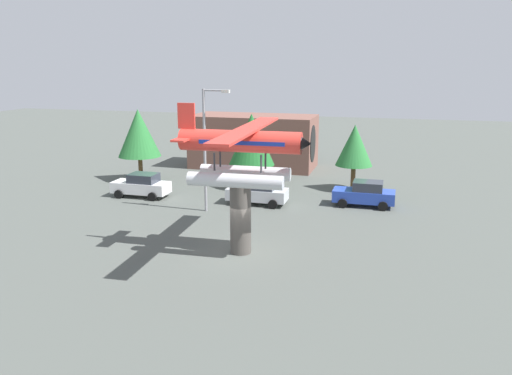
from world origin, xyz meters
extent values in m
plane|color=#4C514C|center=(0.00, 0.00, 0.00)|extent=(140.00, 140.00, 0.00)
cylinder|color=#4C4742|center=(0.00, 0.00, 1.87)|extent=(1.10, 1.10, 3.74)
cylinder|color=silver|center=(0.04, -1.00, 4.09)|extent=(4.82, 0.89, 0.70)
cylinder|color=#333338|center=(1.22, -0.45, 4.89)|extent=(0.10, 0.10, 0.90)
cylinder|color=#333338|center=(-1.18, -0.55, 4.89)|extent=(0.10, 0.10, 0.90)
cylinder|color=silver|center=(-0.04, 1.00, 4.09)|extent=(4.82, 0.89, 0.70)
cylinder|color=#333338|center=(1.18, 0.55, 4.89)|extent=(0.10, 0.10, 0.90)
cylinder|color=#333338|center=(-1.22, 0.45, 4.89)|extent=(0.10, 0.10, 0.90)
cylinder|color=red|center=(0.00, 0.00, 5.89)|extent=(6.24, 1.34, 1.10)
cube|color=#193399|center=(0.20, 0.01, 5.89)|extent=(4.38, 1.31, 0.20)
cone|color=#262628|center=(3.25, 0.13, 5.89)|extent=(0.73, 0.91, 0.88)
cylinder|color=black|center=(3.65, 0.14, 5.89)|extent=(0.11, 1.80, 1.80)
cube|color=red|center=(0.40, 0.02, 6.50)|extent=(1.51, 10.44, 0.12)
cube|color=red|center=(-2.80, -0.11, 5.99)|extent=(0.81, 2.83, 0.10)
cube|color=red|center=(-2.80, -0.11, 7.09)|extent=(0.90, 0.16, 1.30)
cube|color=white|center=(-10.51, 9.03, 0.72)|extent=(4.20, 1.70, 0.80)
cube|color=#2D333D|center=(-10.26, 9.03, 1.44)|extent=(2.00, 1.56, 0.64)
cylinder|color=black|center=(-11.86, 9.93, 0.32)|extent=(0.64, 0.22, 0.64)
cylinder|color=black|center=(-11.86, 8.13, 0.32)|extent=(0.64, 0.22, 0.64)
cylinder|color=black|center=(-9.16, 9.93, 0.32)|extent=(0.64, 0.22, 0.64)
cylinder|color=black|center=(-9.16, 8.13, 0.32)|extent=(0.64, 0.22, 0.64)
cube|color=silver|center=(-1.68, 9.36, 0.72)|extent=(4.20, 1.70, 0.80)
cube|color=#2D333D|center=(-1.43, 9.36, 1.44)|extent=(2.00, 1.56, 0.64)
cylinder|color=black|center=(-3.03, 10.26, 0.32)|extent=(0.64, 0.22, 0.64)
cylinder|color=black|center=(-3.03, 8.46, 0.32)|extent=(0.64, 0.22, 0.64)
cylinder|color=black|center=(-0.33, 10.26, 0.32)|extent=(0.64, 0.22, 0.64)
cylinder|color=black|center=(-0.33, 8.46, 0.32)|extent=(0.64, 0.22, 0.64)
cube|color=#2847B7|center=(5.57, 10.85, 0.72)|extent=(4.20, 1.70, 0.80)
cube|color=#2D333D|center=(5.82, 10.85, 1.44)|extent=(2.00, 1.56, 0.64)
cylinder|color=black|center=(4.22, 11.75, 0.32)|extent=(0.64, 0.22, 0.64)
cylinder|color=black|center=(4.22, 9.95, 0.32)|extent=(0.64, 0.22, 0.64)
cylinder|color=black|center=(6.92, 11.75, 0.32)|extent=(0.64, 0.22, 0.64)
cylinder|color=black|center=(6.92, 9.95, 0.32)|extent=(0.64, 0.22, 0.64)
cylinder|color=gray|center=(-4.54, 6.83, 4.04)|extent=(0.18, 0.18, 8.09)
cylinder|color=gray|center=(-3.74, 6.83, 7.99)|extent=(1.60, 0.12, 0.12)
cube|color=silver|center=(-3.04, 6.83, 7.94)|extent=(0.50, 0.28, 0.20)
cube|color=brown|center=(-5.48, 22.00, 2.45)|extent=(11.45, 5.21, 4.90)
cylinder|color=brown|center=(-13.15, 14.04, 1.03)|extent=(0.36, 0.36, 2.05)
cone|color=#287033|center=(-13.15, 14.04, 4.01)|extent=(3.53, 3.53, 3.92)
cylinder|color=brown|center=(-3.44, 14.14, 0.91)|extent=(0.36, 0.36, 1.82)
cone|color=#1E6028|center=(-3.44, 14.14, 3.83)|extent=(3.61, 3.61, 4.01)
cylinder|color=brown|center=(4.42, 15.39, 0.97)|extent=(0.36, 0.36, 1.94)
cone|color=#287033|center=(4.42, 15.39, 3.52)|extent=(2.84, 2.84, 3.16)
camera|label=1|loc=(7.59, -24.44, 9.76)|focal=36.26mm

